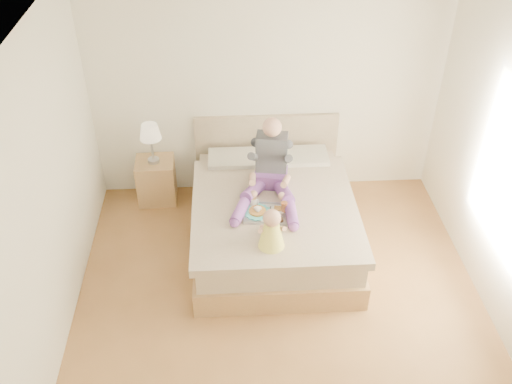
{
  "coord_description": "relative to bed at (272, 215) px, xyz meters",
  "views": [
    {
      "loc": [
        -0.45,
        -3.73,
        4.23
      ],
      "look_at": [
        -0.19,
        0.87,
        0.8
      ],
      "focal_mm": 40.0,
      "sensor_mm": 36.0,
      "label": 1
    }
  ],
  "objects": [
    {
      "name": "nightstand",
      "position": [
        -1.33,
        0.8,
        -0.05
      ],
      "size": [
        0.46,
        0.41,
        0.54
      ],
      "rotation": [
        0.0,
        0.0,
        0.03
      ],
      "color": "#987347",
      "rests_on": "ground"
    },
    {
      "name": "adult",
      "position": [
        -0.03,
        0.07,
        0.53
      ],
      "size": [
        0.68,
        1.03,
        0.81
      ],
      "rotation": [
        0.0,
        0.0,
        -0.17
      ],
      "color": "#633482",
      "rests_on": "bed"
    },
    {
      "name": "lamp",
      "position": [
        -1.33,
        0.78,
        0.6
      ],
      "size": [
        0.24,
        0.24,
        0.5
      ],
      "color": "#BBBCC2",
      "rests_on": "nightstand"
    },
    {
      "name": "room",
      "position": [
        0.08,
        -1.08,
        1.19
      ],
      "size": [
        4.02,
        4.22,
        2.71
      ],
      "color": "brown",
      "rests_on": "ground"
    },
    {
      "name": "baby",
      "position": [
        -0.08,
        -0.8,
        0.46
      ],
      "size": [
        0.28,
        0.38,
        0.42
      ],
      "rotation": [
        0.0,
        0.0,
        0.09
      ],
      "color": "#F6EE4D",
      "rests_on": "bed"
    },
    {
      "name": "tray",
      "position": [
        -0.09,
        -0.34,
        0.32
      ],
      "size": [
        0.49,
        0.4,
        0.13
      ],
      "rotation": [
        0.0,
        0.0,
        -0.14
      ],
      "color": "#BBBCC2",
      "rests_on": "bed"
    },
    {
      "name": "bed",
      "position": [
        0.0,
        0.0,
        0.0
      ],
      "size": [
        1.7,
        2.18,
        1.0
      ],
      "color": "#987347",
      "rests_on": "ground"
    }
  ]
}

